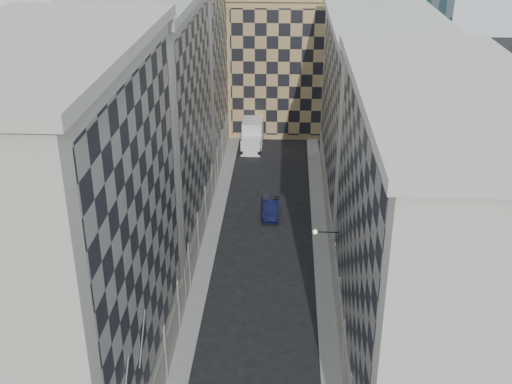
% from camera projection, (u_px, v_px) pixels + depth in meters
% --- Properties ---
extents(sidewalk_west, '(1.50, 100.00, 0.15)m').
position_uv_depth(sidewalk_west, '(207.00, 257.00, 58.49)').
color(sidewalk_west, gray).
rests_on(sidewalk_west, ground).
extents(sidewalk_east, '(1.50, 100.00, 0.15)m').
position_uv_depth(sidewalk_east, '(322.00, 260.00, 58.01)').
color(sidewalk_east, gray).
rests_on(sidewalk_east, ground).
extents(bldg_left_a, '(10.80, 22.80, 23.70)m').
position_uv_depth(bldg_left_a, '(62.00, 249.00, 36.58)').
color(bldg_left_a, '#A7A397').
rests_on(bldg_left_a, ground).
extents(bldg_left_b, '(10.80, 22.80, 22.70)m').
position_uv_depth(bldg_left_b, '(143.00, 128.00, 56.67)').
color(bldg_left_b, gray).
rests_on(bldg_left_b, ground).
extents(bldg_left_c, '(10.80, 22.80, 21.70)m').
position_uv_depth(bldg_left_c, '(182.00, 70.00, 76.76)').
color(bldg_left_c, '#A7A397').
rests_on(bldg_left_c, ground).
extents(bldg_right_a, '(10.80, 26.80, 20.70)m').
position_uv_depth(bldg_right_a, '(430.00, 246.00, 39.84)').
color(bldg_right_a, '#B9B6AA').
rests_on(bldg_right_a, ground).
extents(bldg_right_b, '(10.80, 28.80, 19.70)m').
position_uv_depth(bldg_right_b, '(377.00, 116.00, 64.43)').
color(bldg_right_b, '#B9B6AA').
rests_on(bldg_right_b, ground).
extents(tan_block, '(16.80, 14.80, 18.80)m').
position_uv_depth(tan_block, '(290.00, 58.00, 88.42)').
color(tan_block, tan).
rests_on(tan_block, ground).
extents(flagpoles_left, '(0.10, 6.33, 2.33)m').
position_uv_depth(flagpoles_left, '(134.00, 363.00, 33.46)').
color(flagpoles_left, gray).
rests_on(flagpoles_left, ground).
extents(bracket_lamp, '(1.98, 0.36, 0.36)m').
position_uv_depth(bracket_lamp, '(317.00, 232.00, 50.02)').
color(bracket_lamp, black).
rests_on(bracket_lamp, ground).
extents(box_truck, '(2.68, 6.31, 3.43)m').
position_uv_depth(box_truck, '(252.00, 136.00, 83.05)').
color(box_truck, white).
rests_on(box_truck, ground).
extents(dark_car, '(1.71, 4.79, 1.57)m').
position_uv_depth(dark_car, '(271.00, 208.00, 65.79)').
color(dark_car, black).
rests_on(dark_car, ground).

